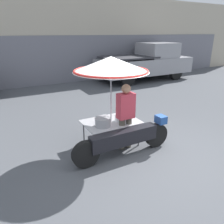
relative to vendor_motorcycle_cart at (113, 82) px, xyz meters
name	(u,v)px	position (x,y,z in m)	size (l,w,h in m)	color
ground_plane	(155,156)	(0.59, -0.86, -1.54)	(36.00, 36.00, 0.00)	#4C4F54
shopfront_building	(47,40)	(0.59, 8.24, 0.64)	(28.00, 2.06, 4.39)	#B2A893
vendor_motorcycle_cart	(113,82)	(0.00, 0.00, 0.00)	(2.34, 1.65, 2.08)	black
vendor_person	(126,114)	(0.20, -0.21, -0.70)	(0.38, 0.22, 1.52)	#4C473D
pickup_truck	(146,62)	(5.37, 5.84, -0.57)	(5.36, 1.95, 2.00)	black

